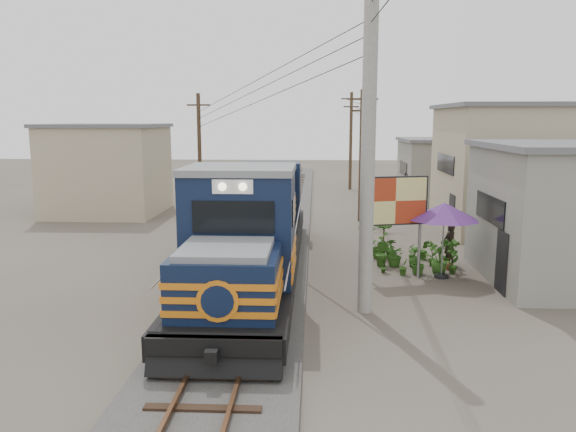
# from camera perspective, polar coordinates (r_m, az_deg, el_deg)

# --- Properties ---
(ground) EXTENTS (120.00, 120.00, 0.00)m
(ground) POSITION_cam_1_polar(r_m,az_deg,el_deg) (17.08, -4.32, -8.89)
(ground) COLOR #473F35
(ground) RESTS_ON ground
(ballast) EXTENTS (3.60, 70.00, 0.16)m
(ballast) POSITION_cam_1_polar(r_m,az_deg,el_deg) (26.68, -1.70, -1.83)
(ballast) COLOR #595651
(ballast) RESTS_ON ground
(track) EXTENTS (1.15, 70.00, 0.12)m
(track) POSITION_cam_1_polar(r_m,az_deg,el_deg) (26.65, -1.70, -1.46)
(track) COLOR #51331E
(track) RESTS_ON ground
(locomotive) EXTENTS (3.02, 16.43, 4.07)m
(locomotive) POSITION_cam_1_polar(r_m,az_deg,el_deg) (19.37, -3.36, -1.21)
(locomotive) COLOR black
(locomotive) RESTS_ON ground
(utility_pole_main) EXTENTS (0.40, 0.40, 10.00)m
(utility_pole_main) POSITION_cam_1_polar(r_m,az_deg,el_deg) (15.62, 8.17, 7.99)
(utility_pole_main) COLOR #9E9B93
(utility_pole_main) RESTS_ON ground
(wooden_pole_mid) EXTENTS (1.60, 0.24, 7.00)m
(wooden_pole_mid) POSITION_cam_1_polar(r_m,az_deg,el_deg) (30.20, 7.46, 6.34)
(wooden_pole_mid) COLOR #4C3826
(wooden_pole_mid) RESTS_ON ground
(wooden_pole_far) EXTENTS (1.60, 0.24, 7.50)m
(wooden_pole_far) POSITION_cam_1_polar(r_m,az_deg,el_deg) (44.16, 6.40, 7.77)
(wooden_pole_far) COLOR #4C3826
(wooden_pole_far) RESTS_ON ground
(wooden_pole_left) EXTENTS (1.60, 0.24, 7.00)m
(wooden_pole_left) POSITION_cam_1_polar(r_m,az_deg,el_deg) (34.82, -8.98, 6.76)
(wooden_pole_left) COLOR #4C3826
(wooden_pole_left) RESTS_ON ground
(power_lines) EXTENTS (9.65, 19.00, 3.30)m
(power_lines) POSITION_cam_1_polar(r_m,az_deg,el_deg) (24.73, -2.40, 14.67)
(power_lines) COLOR black
(power_lines) RESTS_ON ground
(shophouse_mid) EXTENTS (8.40, 7.35, 6.20)m
(shophouse_mid) POSITION_cam_1_polar(r_m,az_deg,el_deg) (30.03, 23.20, 4.53)
(shophouse_mid) COLOR tan
(shophouse_mid) RESTS_ON ground
(shophouse_back) EXTENTS (6.30, 6.30, 4.20)m
(shophouse_back) POSITION_cam_1_polar(r_m,az_deg,el_deg) (39.23, 15.99, 4.54)
(shophouse_back) COLOR gray
(shophouse_back) RESTS_ON ground
(shophouse_left) EXTENTS (6.30, 6.30, 5.20)m
(shophouse_left) POSITION_cam_1_polar(r_m,az_deg,el_deg) (34.36, -17.83, 4.58)
(shophouse_left) COLOR tan
(shophouse_left) RESTS_ON ground
(billboard) EXTENTS (2.27, 0.68, 3.57)m
(billboard) POSITION_cam_1_polar(r_m,az_deg,el_deg) (19.44, 10.83, 1.26)
(billboard) COLOR #99999E
(billboard) RESTS_ON ground
(market_umbrella) EXTENTS (2.84, 2.84, 2.65)m
(market_umbrella) POSITION_cam_1_polar(r_m,az_deg,el_deg) (19.95, 15.59, 0.41)
(market_umbrella) COLOR black
(market_umbrella) RESTS_ON ground
(vendor) EXTENTS (0.69, 0.65, 1.59)m
(vendor) POSITION_cam_1_polar(r_m,az_deg,el_deg) (22.08, 16.08, -2.79)
(vendor) COLOR black
(vendor) RESTS_ON ground
(plant_nursery) EXTENTS (3.14, 3.12, 1.05)m
(plant_nursery) POSITION_cam_1_polar(r_m,az_deg,el_deg) (21.63, 11.92, -3.81)
(plant_nursery) COLOR #2C5C1A
(plant_nursery) RESTS_ON ground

